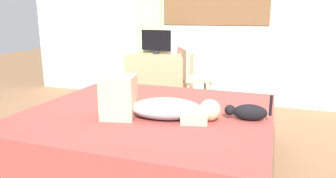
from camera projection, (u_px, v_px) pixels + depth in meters
name	position (u px, v px, depth m)	size (l,w,h in m)	color
ground_plane	(162.00, 170.00, 2.68)	(16.00, 16.00, 0.00)	brown
back_wall_with_window	(217.00, 4.00, 4.54)	(6.40, 0.14, 2.90)	silver
bed	(150.00, 137.00, 2.76)	(2.11, 1.89, 0.50)	brown
person_lying	(154.00, 105.00, 2.45)	(0.94, 0.44, 0.34)	#8C939E
cat	(248.00, 112.00, 2.42)	(0.36, 0.14, 0.21)	black
desk	(160.00, 79.00, 4.67)	(0.90, 0.56, 0.74)	#997A56
tv_monitor	(156.00, 42.00, 4.56)	(0.48, 0.10, 0.35)	black
cup	(179.00, 50.00, 4.66)	(0.06, 0.06, 0.09)	#B23D38
chair_by_desk	(192.00, 75.00, 4.20)	(0.51, 0.51, 0.86)	tan
curtain_left	(148.00, 21.00, 4.82)	(0.44, 0.06, 2.42)	#ADCC75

